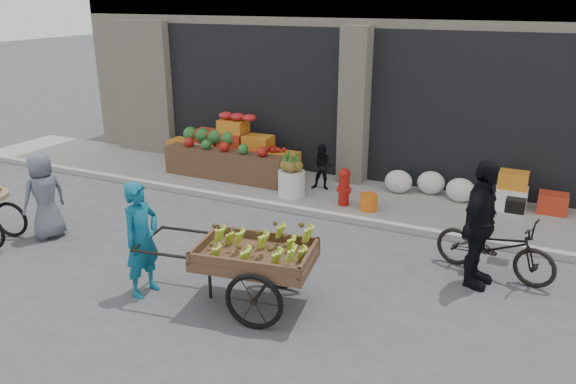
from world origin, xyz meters
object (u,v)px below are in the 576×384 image
at_px(pineapple_bin, 292,183).
at_px(bicycle, 495,246).
at_px(seated_person, 323,167).
at_px(orange_bucket, 369,202).
at_px(cyclist, 480,224).
at_px(vendor_grey, 44,196).
at_px(fire_hydrant, 344,185).
at_px(vendor_woman, 142,239).
at_px(banana_cart, 251,252).

relative_size(pineapple_bin, bicycle, 0.30).
bearing_deg(seated_person, orange_bucket, -40.26).
height_order(seated_person, cyclist, cyclist).
distance_m(pineapple_bin, vendor_grey, 4.43).
height_order(pineapple_bin, fire_hydrant, fire_hydrant).
xyz_separation_m(pineapple_bin, bicycle, (3.93, -1.52, 0.08)).
height_order(pineapple_bin, vendor_woman, vendor_woman).
bearing_deg(seated_person, cyclist, -47.09).
bearing_deg(vendor_woman, bicycle, -53.15).
distance_m(vendor_woman, cyclist, 4.54).
distance_m(vendor_woman, bicycle, 4.93).
height_order(bicycle, cyclist, cyclist).
bearing_deg(seated_person, banana_cart, -89.53).
distance_m(fire_hydrant, orange_bucket, 0.55).
relative_size(seated_person, banana_cart, 0.35).
relative_size(pineapple_bin, vendor_grey, 0.36).
distance_m(fire_hydrant, cyclist, 3.25).
bearing_deg(pineapple_bin, orange_bucket, -3.58).
relative_size(seated_person, cyclist, 0.51).
xyz_separation_m(seated_person, cyclist, (3.33, -2.52, 0.32)).
bearing_deg(vendor_woman, vendor_grey, 78.78).
xyz_separation_m(fire_hydrant, orange_bucket, (0.50, -0.05, -0.23)).
xyz_separation_m(banana_cart, vendor_woman, (-1.46, -0.34, 0.03)).
height_order(fire_hydrant, vendor_woman, vendor_woman).
bearing_deg(bicycle, orange_bucket, 71.27).
xyz_separation_m(pineapple_bin, vendor_grey, (-2.93, -3.30, 0.36)).
height_order(fire_hydrant, seated_person, seated_person).
relative_size(vendor_woman, bicycle, 0.92).
xyz_separation_m(banana_cart, cyclist, (2.52, 1.83, 0.14)).
bearing_deg(orange_bucket, vendor_grey, -144.70).
distance_m(pineapple_bin, fire_hydrant, 1.11).
height_order(banana_cart, vendor_grey, vendor_grey).
height_order(orange_bucket, seated_person, seated_person).
xyz_separation_m(fire_hydrant, banana_cart, (0.10, -3.70, 0.26)).
height_order(pineapple_bin, cyclist, cyclist).
bearing_deg(vendor_grey, fire_hydrant, 144.45).
xyz_separation_m(vendor_grey, bicycle, (6.85, 1.79, -0.28)).
distance_m(fire_hydrant, bicycle, 3.19).
distance_m(pineapple_bin, cyclist, 4.23).
relative_size(fire_hydrant, vendor_woman, 0.45).
height_order(vendor_grey, cyclist, cyclist).
relative_size(orange_bucket, banana_cart, 0.12).
xyz_separation_m(orange_bucket, cyclist, (2.13, -1.82, 0.63)).
distance_m(banana_cart, vendor_grey, 4.15).
height_order(fire_hydrant, cyclist, cyclist).
relative_size(seated_person, vendor_grey, 0.64).
bearing_deg(fire_hydrant, vendor_grey, -141.04).
bearing_deg(vendor_woman, fire_hydrant, -13.33).
bearing_deg(pineapple_bin, seated_person, 56.31).
height_order(banana_cart, cyclist, cyclist).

